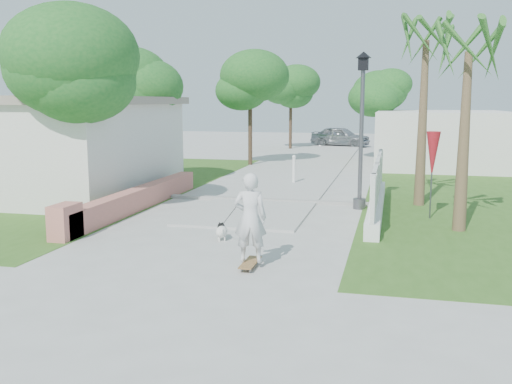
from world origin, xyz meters
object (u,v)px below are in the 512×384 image
(skateboarder, at_px, (234,217))
(street_lamp, at_px, (362,124))
(bollard, at_px, (294,168))
(dog, at_px, (222,231))
(parked_car, at_px, (340,136))
(patio_umbrella, at_px, (433,155))

(skateboarder, bearing_deg, street_lamp, -120.42)
(bollard, bearing_deg, dog, -90.45)
(parked_car, bearing_deg, skateboarder, -164.65)
(street_lamp, xyz_separation_m, bollard, (-2.70, 4.50, -1.84))
(bollard, distance_m, skateboarder, 10.11)
(street_lamp, bearing_deg, dog, -121.45)
(bollard, xyz_separation_m, parked_car, (0.03, 18.56, 0.10))
(patio_umbrella, bearing_deg, skateboarder, -131.54)
(skateboarder, height_order, dog, skateboarder)
(bollard, xyz_separation_m, patio_umbrella, (4.60, -5.50, 1.10))
(patio_umbrella, distance_m, skateboarder, 6.21)
(bollard, bearing_deg, street_lamp, -59.04)
(street_lamp, distance_m, dog, 5.76)
(street_lamp, height_order, parked_car, street_lamp)
(bollard, distance_m, patio_umbrella, 7.25)
(bollard, bearing_deg, parked_car, 89.89)
(parked_car, bearing_deg, patio_umbrella, -154.88)
(bollard, distance_m, dog, 9.04)
(bollard, height_order, patio_umbrella, patio_umbrella)
(bollard, height_order, skateboarder, skateboarder)
(patio_umbrella, relative_size, dog, 4.32)
(street_lamp, bearing_deg, patio_umbrella, -27.76)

